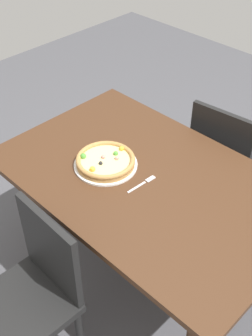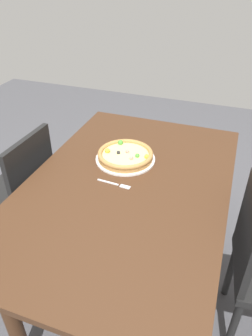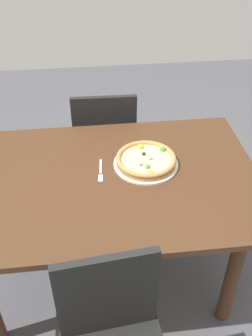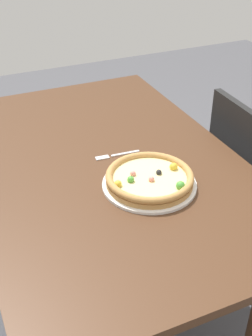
% 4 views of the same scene
% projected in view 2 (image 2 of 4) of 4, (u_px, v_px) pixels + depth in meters
% --- Properties ---
extents(ground_plane, '(6.00, 6.00, 0.00)m').
position_uv_depth(ground_plane, '(127.00, 283.00, 1.92)').
color(ground_plane, '#4C4C51').
extents(dining_table, '(1.46, 0.94, 0.75)m').
position_uv_depth(dining_table, '(127.00, 202.00, 1.56)').
color(dining_table, '#472B19').
rests_on(dining_table, ground).
extents(chair_near, '(0.41, 0.41, 0.87)m').
position_uv_depth(chair_near, '(20.00, 194.00, 1.88)').
color(chair_near, black).
rests_on(chair_near, ground).
extents(plate, '(0.32, 0.32, 0.01)m').
position_uv_depth(plate, '(125.00, 159.00, 1.68)').
color(plate, white).
rests_on(plate, dining_table).
extents(pizza, '(0.29, 0.29, 0.05)m').
position_uv_depth(pizza, '(125.00, 155.00, 1.67)').
color(pizza, '#B78447').
rests_on(pizza, plate).
extents(fork, '(0.03, 0.17, 0.00)m').
position_uv_depth(fork, '(116.00, 184.00, 1.50)').
color(fork, silver).
rests_on(fork, dining_table).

